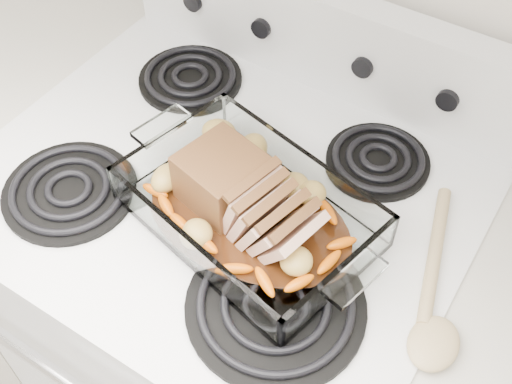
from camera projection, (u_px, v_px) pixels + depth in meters
The scene contains 6 objects.
electric_range at pixel (235, 315), 1.38m from camera, with size 0.78×0.70×1.12m.
counter_left at pixel (16, 192), 1.62m from camera, with size 0.58×0.68×0.93m.
baking_dish at pixel (249, 213), 0.95m from camera, with size 0.36×0.24×0.07m.
pork_roast at pixel (236, 194), 0.93m from camera, with size 0.22×0.11×0.09m.
roast_vegetables at pixel (258, 195), 0.96m from camera, with size 0.32×0.17×0.04m.
wooden_spoon at pixel (434, 302), 0.87m from camera, with size 0.13×0.30×0.02m.
Camera 1 is at (0.40, 1.11, 1.71)m, focal length 45.00 mm.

